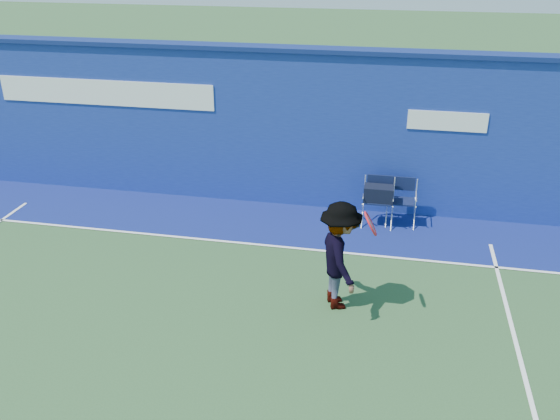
% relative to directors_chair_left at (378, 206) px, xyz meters
% --- Properties ---
extents(ground, '(80.00, 80.00, 0.00)m').
position_rel_directors_chair_left_xyz_m(ground, '(-2.50, -4.44, -0.38)').
color(ground, '#2B4D29').
rests_on(ground, ground).
extents(stadium_wall, '(24.00, 0.50, 3.08)m').
position_rel_directors_chair_left_xyz_m(stadium_wall, '(-2.50, 0.76, 1.17)').
color(stadium_wall, navy).
rests_on(stadium_wall, ground).
extents(out_of_bounds_strip, '(24.00, 1.80, 0.01)m').
position_rel_directors_chair_left_xyz_m(out_of_bounds_strip, '(-2.50, -0.34, -0.37)').
color(out_of_bounds_strip, navy).
rests_on(out_of_bounds_strip, ground).
extents(court_lines, '(24.00, 12.00, 0.01)m').
position_rel_directors_chair_left_xyz_m(court_lines, '(-2.50, -3.84, -0.36)').
color(court_lines, white).
rests_on(court_lines, out_of_bounds_strip).
extents(directors_chair_left, '(0.54, 0.48, 0.90)m').
position_rel_directors_chair_left_xyz_m(directors_chair_left, '(0.00, 0.00, 0.00)').
color(directors_chair_left, silver).
rests_on(directors_chair_left, ground).
extents(directors_chair_right, '(0.51, 0.46, 0.86)m').
position_rel_directors_chair_left_xyz_m(directors_chair_right, '(0.43, 0.12, -0.11)').
color(directors_chair_right, silver).
rests_on(directors_chair_right, ground).
extents(water_bottle, '(0.07, 0.07, 0.25)m').
position_rel_directors_chair_left_xyz_m(water_bottle, '(-0.59, -0.33, -0.25)').
color(water_bottle, white).
rests_on(water_bottle, ground).
extents(tennis_player, '(1.01, 1.20, 1.62)m').
position_rel_directors_chair_left_xyz_m(tennis_player, '(-0.43, -2.79, 0.44)').
color(tennis_player, '#EA4738').
rests_on(tennis_player, ground).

